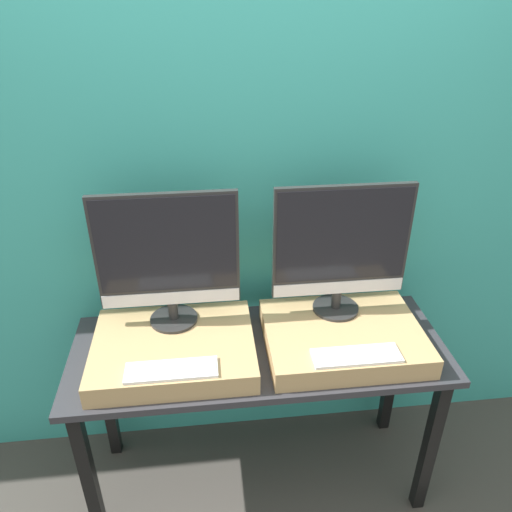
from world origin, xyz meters
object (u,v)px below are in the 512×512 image
object	(u,v)px
monitor_right	(341,247)
keyboard_right	(356,355)
keyboard_left	(171,370)
monitor_left	(168,256)

from	to	relation	value
monitor_right	keyboard_right	world-z (taller)	monitor_right
keyboard_left	monitor_right	bearing A→B (deg)	24.32
monitor_right	keyboard_left	bearing A→B (deg)	-155.68
monitor_left	monitor_right	size ratio (longest dim) A/B	1.00
keyboard_left	monitor_right	distance (m)	0.80
monitor_left	keyboard_right	distance (m)	0.80
monitor_right	keyboard_right	bearing A→B (deg)	-90.00
keyboard_right	keyboard_left	bearing A→B (deg)	180.00
keyboard_left	monitor_left	bearing A→B (deg)	90.00
monitor_left	keyboard_right	xyz separation A→B (m)	(0.68, -0.31, -0.29)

